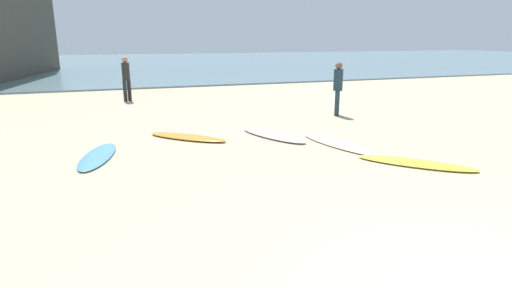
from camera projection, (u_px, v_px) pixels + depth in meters
ocean_water at (143, 63)px, 37.91m from camera, size 120.00×40.00×0.08m
surfboard_0 at (98, 156)px, 8.23m from camera, size 1.00×2.12×0.06m
surfboard_2 at (338, 144)px, 9.19m from camera, size 1.03×2.34×0.06m
surfboard_3 at (188, 137)px, 9.76m from camera, size 1.85×1.79×0.09m
surfboard_4 at (273, 135)px, 9.96m from camera, size 1.31×2.17×0.09m
surfboard_5 at (416, 163)px, 7.76m from camera, size 1.89×1.93×0.07m
beachgoer_near at (126, 77)px, 15.33m from camera, size 0.39×0.39×1.65m
beachgoer_mid at (338, 86)px, 12.48m from camera, size 0.38×0.38×1.62m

